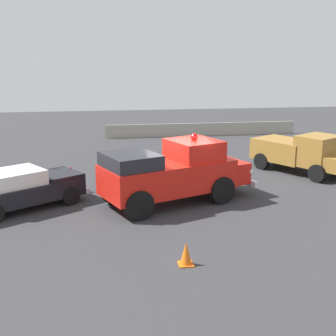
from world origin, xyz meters
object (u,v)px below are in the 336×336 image
at_px(parked_pickup, 301,152).
at_px(lawn_chair_by_car, 158,169).
at_px(classic_hot_rod, 24,188).
at_px(traffic_cone, 186,254).
at_px(vintage_fire_truck, 173,172).
at_px(lawn_chair_spare, 71,179).

distance_m(parked_pickup, lawn_chair_by_car, 6.96).
height_order(classic_hot_rod, traffic_cone, classic_hot_rod).
distance_m(vintage_fire_truck, parked_pickup, 7.64).
bearing_deg(vintage_fire_truck, traffic_cone, 84.41).
height_order(vintage_fire_truck, classic_hot_rod, vintage_fire_truck).
xyz_separation_m(vintage_fire_truck, parked_pickup, (-6.73, -3.61, -0.21)).
bearing_deg(classic_hot_rod, traffic_cone, 131.92).
bearing_deg(vintage_fire_truck, parked_pickup, -151.78).
height_order(classic_hot_rod, lawn_chair_by_car, classic_hot_rod).
distance_m(classic_hot_rod, lawn_chair_by_car, 5.97).
bearing_deg(lawn_chair_spare, parked_pickup, -170.37).
bearing_deg(lawn_chair_spare, lawn_chair_by_car, -161.69).
xyz_separation_m(lawn_chair_spare, traffic_cone, (-3.36, 7.10, -0.28)).
xyz_separation_m(parked_pickup, traffic_cone, (7.25, 8.90, -0.68)).
distance_m(vintage_fire_truck, lawn_chair_spare, 4.32).
relative_size(vintage_fire_truck, classic_hot_rod, 1.36).
xyz_separation_m(parked_pickup, lawn_chair_by_car, (6.93, 0.58, -0.40)).
bearing_deg(lawn_chair_by_car, classic_hot_rod, 27.81).
relative_size(vintage_fire_truck, lawn_chair_spare, 6.20).
xyz_separation_m(vintage_fire_truck, lawn_chair_spare, (3.87, -1.81, -0.61)).
height_order(vintage_fire_truck, lawn_chair_by_car, vintage_fire_truck).
relative_size(classic_hot_rod, lawn_chair_spare, 4.56).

